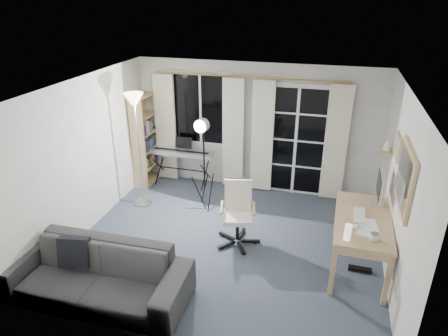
# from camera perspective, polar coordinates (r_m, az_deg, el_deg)

# --- Properties ---
(floor) EXTENTS (4.50, 4.00, 0.02)m
(floor) POSITION_cam_1_polar(r_m,az_deg,el_deg) (6.22, 0.49, -10.73)
(floor) COLOR #3C4657
(floor) RESTS_ON ground
(window) EXTENTS (1.20, 0.08, 1.40)m
(window) POSITION_cam_1_polar(r_m,az_deg,el_deg) (7.57, -3.29, 8.47)
(window) COLOR white
(window) RESTS_ON floor
(french_door) EXTENTS (1.32, 0.09, 2.11)m
(french_door) POSITION_cam_1_polar(r_m,az_deg,el_deg) (7.37, 10.22, 3.77)
(french_door) COLOR white
(french_door) RESTS_ON floor
(curtains) EXTENTS (3.60, 0.07, 2.13)m
(curtains) POSITION_cam_1_polar(r_m,az_deg,el_deg) (7.38, 3.30, 4.73)
(curtains) COLOR gold
(curtains) RESTS_ON floor
(bookshelf) EXTENTS (0.29, 0.83, 1.78)m
(bookshelf) POSITION_cam_1_polar(r_m,az_deg,el_deg) (7.96, -11.10, 3.87)
(bookshelf) COLOR tan
(bookshelf) RESTS_ON floor
(torchiere_lamp) EXTENTS (0.36, 0.36, 2.03)m
(torchiere_lamp) POSITION_cam_1_polar(r_m,az_deg,el_deg) (6.77, -12.55, 7.15)
(torchiere_lamp) COLOR #B2B2B7
(torchiere_lamp) RESTS_ON floor
(keyboard_piano) EXTENTS (1.23, 0.60, 0.89)m
(keyboard_piano) POSITION_cam_1_polar(r_m,az_deg,el_deg) (7.70, -6.02, 2.16)
(keyboard_piano) COLOR black
(keyboard_piano) RESTS_ON floor
(studio_light) EXTENTS (0.34, 0.34, 1.69)m
(studio_light) POSITION_cam_1_polar(r_m,az_deg,el_deg) (6.53, -3.13, 4.53)
(studio_light) COLOR black
(studio_light) RESTS_ON floor
(office_chair) EXTENTS (0.67, 0.66, 0.98)m
(office_chair) POSITION_cam_1_polar(r_m,az_deg,el_deg) (6.01, 1.99, -5.53)
(office_chair) COLOR black
(office_chair) RESTS_ON floor
(desk) EXTENTS (0.75, 1.46, 0.77)m
(desk) POSITION_cam_1_polar(r_m,az_deg,el_deg) (5.69, 19.17, -7.65)
(desk) COLOR #A38453
(desk) RESTS_ON floor
(monitor) EXTENTS (0.19, 0.56, 0.48)m
(monitor) POSITION_cam_1_polar(r_m,az_deg,el_deg) (5.93, 21.40, -2.38)
(monitor) COLOR silver
(monitor) RESTS_ON desk
(desk_clutter) EXTENTS (0.46, 0.88, 0.98)m
(desk_clutter) POSITION_cam_1_polar(r_m,az_deg,el_deg) (5.52, 18.44, -9.44)
(desk_clutter) COLOR white
(desk_clutter) RESTS_ON desk
(mug) EXTENTS (0.13, 0.10, 0.13)m
(mug) POSITION_cam_1_polar(r_m,az_deg,el_deg) (5.19, 20.71, -9.09)
(mug) COLOR silver
(mug) RESTS_ON desk
(wall_mirror) EXTENTS (0.04, 0.94, 0.74)m
(wall_mirror) POSITION_cam_1_polar(r_m,az_deg,el_deg) (5.07, 24.44, -1.33)
(wall_mirror) COLOR tan
(wall_mirror) RESTS_ON floor
(framed_print) EXTENTS (0.03, 0.42, 0.32)m
(framed_print) POSITION_cam_1_polar(r_m,az_deg,el_deg) (5.88, 23.54, 2.76)
(framed_print) COLOR tan
(framed_print) RESTS_ON floor
(wall_shelf) EXTENTS (0.16, 0.30, 0.18)m
(wall_shelf) POSITION_cam_1_polar(r_m,az_deg,el_deg) (6.40, 22.19, 2.80)
(wall_shelf) COLOR tan
(wall_shelf) RESTS_ON floor
(sofa) EXTENTS (2.33, 0.72, 0.90)m
(sofa) POSITION_cam_1_polar(r_m,az_deg,el_deg) (5.26, -18.09, -13.26)
(sofa) COLOR #28282A
(sofa) RESTS_ON floor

